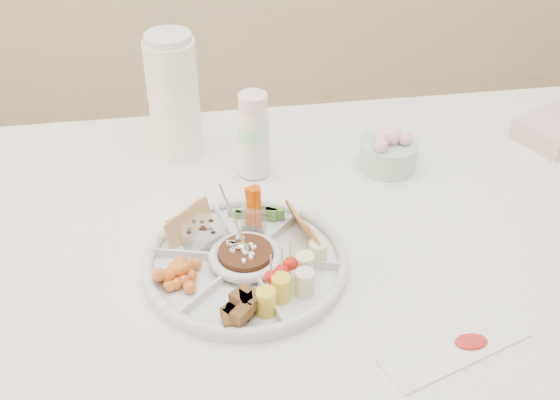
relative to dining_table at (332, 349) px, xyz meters
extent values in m
cube|color=white|center=(0.00, 0.00, 0.00)|extent=(1.52, 1.02, 0.76)
cylinder|color=silver|center=(-0.21, -0.11, 0.40)|extent=(0.47, 0.47, 0.04)
cylinder|color=#593517|center=(-0.21, -0.11, 0.41)|extent=(0.12, 0.12, 0.04)
cylinder|color=#B8BDB5|center=(-0.15, 0.21, 0.48)|extent=(0.08, 0.08, 0.20)
cylinder|color=white|center=(-0.32, 0.33, 0.53)|extent=(0.13, 0.13, 0.30)
cylinder|color=#A9C7BB|center=(0.15, 0.19, 0.43)|extent=(0.16, 0.16, 0.10)
cube|color=beige|center=(0.59, 0.25, 0.41)|extent=(0.20, 0.19, 0.05)
cube|color=white|center=(0.12, -0.35, 0.38)|extent=(0.28, 0.17, 0.01)
camera|label=1|loc=(-0.29, -1.10, 1.27)|focal=45.00mm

